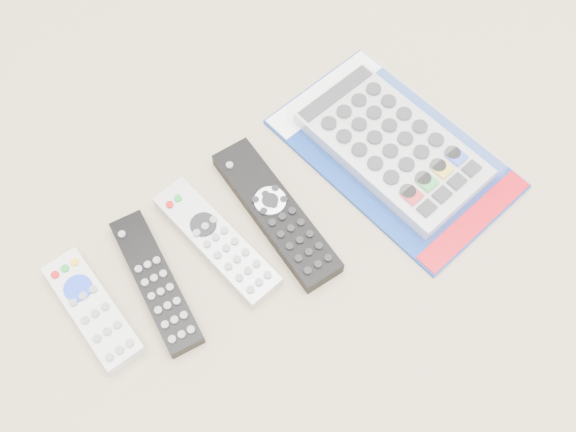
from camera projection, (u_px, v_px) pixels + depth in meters
remote_small_grey at (93, 310)px, 0.70m from camera, size 0.05×0.15×0.02m
remote_slim_black at (156, 282)px, 0.72m from camera, size 0.07×0.18×0.02m
remote_silver_dvd at (217, 241)px, 0.74m from camera, size 0.06×0.18×0.02m
remote_large_black at (276, 212)px, 0.76m from camera, size 0.07×0.21×0.02m
jumbo_remote_packaged at (393, 145)px, 0.79m from camera, size 0.20×0.30×0.04m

